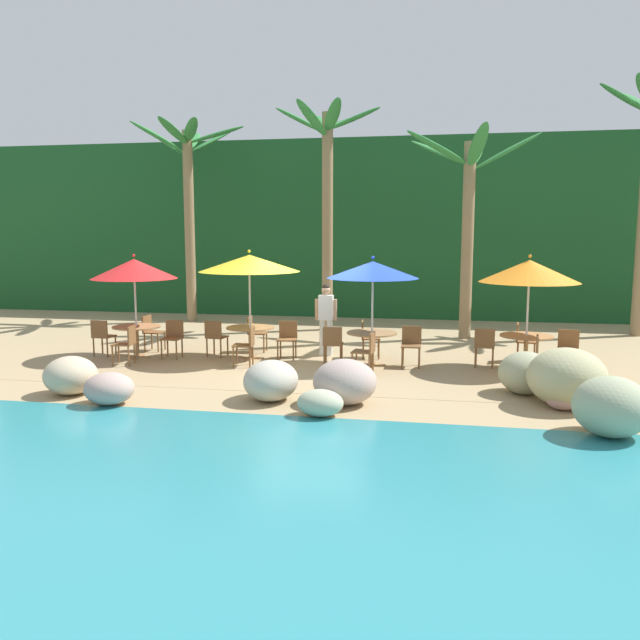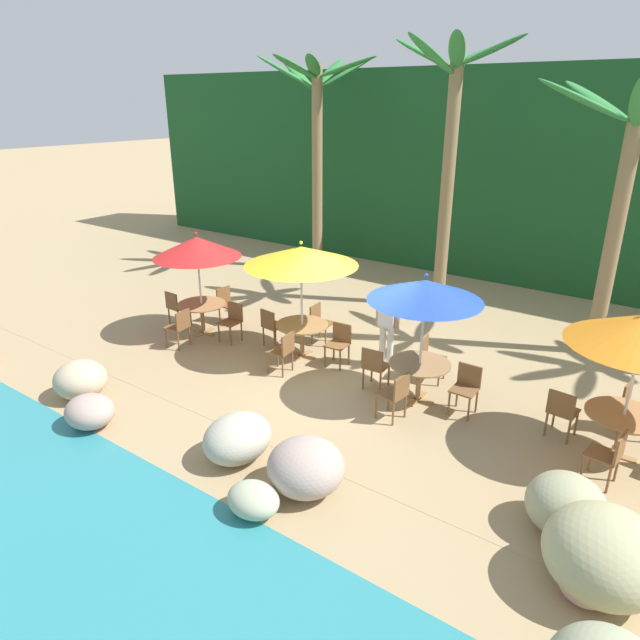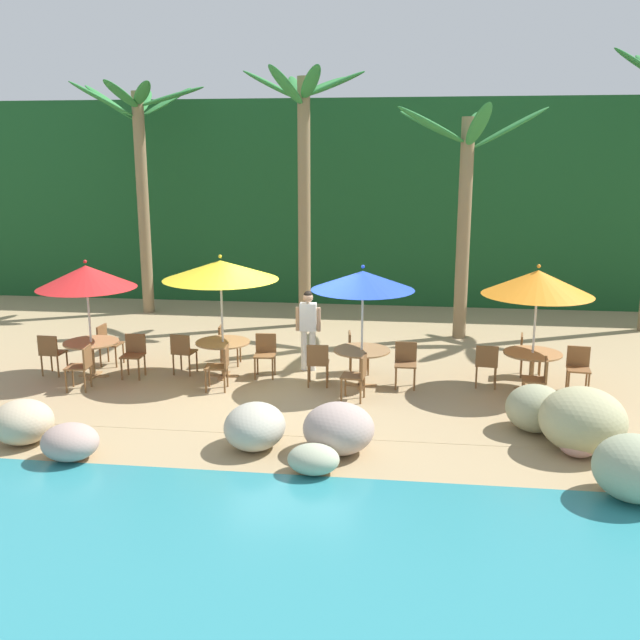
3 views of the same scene
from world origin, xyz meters
TOP-DOWN VIEW (x-y plane):
  - ground_plane at (0.00, 0.00)m, footprint 120.00×120.00m
  - terrace_deck at (0.00, 0.00)m, footprint 18.00×5.20m
  - foliage_backdrop at (0.00, 9.00)m, footprint 28.00×2.40m
  - rock_seawall at (1.63, -3.16)m, footprint 13.03×3.32m
  - umbrella_red at (-4.14, 0.00)m, footprint 1.96×1.96m
  - dining_table_red at (-4.14, 0.00)m, footprint 1.10×1.10m
  - chair_red_seaward at (-3.30, 0.12)m, footprint 0.43×0.44m
  - chair_red_inland at (-4.19, 0.86)m, footprint 0.45×0.44m
  - chair_red_left at (-5.00, -0.04)m, footprint 0.44×0.45m
  - chair_red_right at (-3.96, -0.83)m, footprint 0.47×0.47m
  - umbrella_yellow at (-1.50, 0.34)m, footprint 2.30×2.30m
  - dining_table_yellow at (-1.50, 0.34)m, footprint 1.10×1.10m
  - chair_yellow_seaward at (-0.66, 0.49)m, footprint 0.45×0.45m
  - chair_yellow_inland at (-1.66, 1.18)m, footprint 0.46×0.45m
  - chair_yellow_left at (-2.36, 0.36)m, footprint 0.47×0.48m
  - chair_yellow_right at (-1.32, -0.49)m, footprint 0.47×0.46m
  - umbrella_blue at (1.33, 0.09)m, footprint 1.98×1.98m
  - dining_table_blue at (1.33, 0.09)m, footprint 1.10×1.10m
  - chair_blue_seaward at (2.18, 0.18)m, footprint 0.42×0.43m
  - chair_blue_inland at (1.13, 0.92)m, footprint 0.48×0.47m
  - chair_blue_left at (0.49, -0.06)m, footprint 0.45×0.46m
  - chair_blue_right at (1.32, -0.76)m, footprint 0.47×0.47m
  - umbrella_orange at (4.59, 0.29)m, footprint 2.07×2.07m
  - dining_table_orange at (4.59, 0.29)m, footprint 1.10×1.10m
  - chair_orange_seaward at (5.44, 0.28)m, footprint 0.47×0.47m
  - chair_orange_inland at (4.62, 1.14)m, footprint 0.48×0.48m
  - chair_orange_left at (3.73, 0.28)m, footprint 0.46×0.47m
  - chair_orange_right at (4.58, -0.57)m, footprint 0.47×0.47m
  - palm_tree_nearest at (-5.20, 6.00)m, footprint 3.55×3.61m
  - palm_tree_second at (-0.51, 5.00)m, footprint 3.07×2.94m
  - palm_tree_third at (3.44, 4.20)m, footprint 3.63×3.81m
  - waiter_in_white at (0.15, 1.00)m, footprint 0.52×0.21m

SIDE VIEW (x-z plane):
  - ground_plane at x=0.00m, z-range 0.00..0.00m
  - terrace_deck at x=0.00m, z-range 0.00..0.01m
  - rock_seawall at x=1.63m, z-range -0.10..0.89m
  - chair_red_seaward at x=-3.30m, z-range 0.08..0.95m
  - chair_red_inland at x=-4.19m, z-range 0.08..0.95m
  - chair_red_left at x=-5.00m, z-range 0.08..0.95m
  - chair_red_right at x=-3.96m, z-range 0.08..0.95m
  - chair_yellow_seaward at x=-0.66m, z-range 0.08..0.95m
  - chair_yellow_inland at x=-1.66m, z-range 0.08..0.95m
  - chair_yellow_left at x=-2.36m, z-range 0.08..0.95m
  - chair_yellow_right at x=-1.32m, z-range 0.08..0.95m
  - chair_blue_seaward at x=2.18m, z-range 0.08..0.95m
  - chair_blue_inland at x=1.13m, z-range 0.08..0.95m
  - chair_blue_left at x=0.49m, z-range 0.08..0.95m
  - chair_blue_right at x=1.32m, z-range 0.08..0.95m
  - chair_orange_seaward at x=5.44m, z-range 0.08..0.95m
  - chair_orange_inland at x=4.62m, z-range 0.08..0.95m
  - chair_orange_left at x=3.73m, z-range 0.08..0.95m
  - chair_orange_right at x=4.58m, z-range 0.08..0.95m
  - dining_table_red at x=-4.14m, z-range 0.24..0.98m
  - dining_table_yellow at x=-1.50m, z-range 0.24..0.98m
  - dining_table_blue at x=1.33m, z-range 0.24..0.98m
  - dining_table_orange at x=4.59m, z-range 0.24..0.98m
  - waiter_in_white at x=0.15m, z-range 0.14..1.84m
  - umbrella_red at x=-4.14m, z-range 0.86..3.27m
  - umbrella_orange at x=4.59m, z-range 0.87..3.32m
  - umbrella_blue at x=1.33m, z-range 0.90..3.30m
  - umbrella_yellow at x=-1.50m, z-range 0.95..3.46m
  - foliage_backdrop at x=0.00m, z-range 0.00..6.00m
  - palm_tree_third at x=3.44m, z-range 0.93..6.48m
  - palm_tree_second at x=-0.51m, z-range 1.04..7.53m
  - palm_tree_nearest at x=-5.20m, z-range 1.22..7.56m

